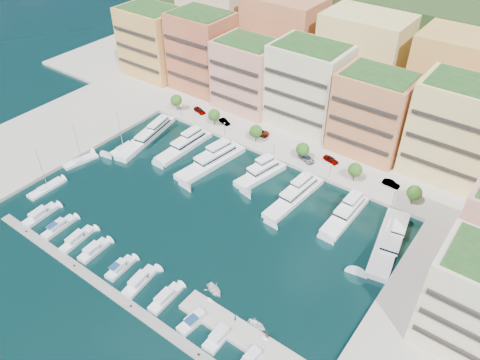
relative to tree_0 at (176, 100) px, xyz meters
The scene contains 57 objects.
ground 52.39m from the tree_0, 39.95° to the right, with size 400.00×400.00×0.00m, color black.
north_quay 49.34m from the tree_0, 35.47° to the left, with size 220.00×64.00×2.00m, color #9E998E.
west_quay 47.21m from the tree_0, 117.93° to the right, with size 34.00×76.00×2.00m, color #9E998E.
hillside 86.46m from the tree_0, 62.40° to the left, with size 240.00×40.00×58.00m, color #1E3315.
south_pontoon 73.65m from the tree_0, 59.77° to the right, with size 72.00×2.20×0.35m, color gray.
finger_pier 89.46m from the tree_0, 38.41° to the right, with size 32.00×5.00×2.00m, color #9E998E.
apartment_0 31.96m from the tree_0, 147.61° to the left, with size 22.00×16.50×24.80m.
apartment_1 21.20m from the tree_0, 102.21° to the left, with size 20.00×16.50×26.80m.
apartment_2 24.86m from the tree_0, 44.13° to the left, with size 20.00×15.50×22.80m.
apartment_3 43.22m from the tree_0, 25.95° to the left, with size 22.00×16.50×25.80m.
apartment_4 62.75m from the tree_0, 15.37° to the left, with size 20.00×15.50×23.80m.
apartment_5 84.60m from the tree_0, 12.71° to the left, with size 22.00×16.50×26.80m.
backblock_0 44.63m from the tree_0, 110.32° to the left, with size 26.00×18.00×30.00m, color beige.
backblock_1 44.63m from the tree_0, 69.68° to the left, with size 26.00×18.00×30.00m, color #D2864E.
backblock_2 61.58m from the tree_0, 41.99° to the left, with size 26.00×18.00×30.00m, color #F1D780.
backblock_3 85.98m from the tree_0, 28.37° to the left, with size 26.00×18.00×30.00m, color gold.
tree_0 is the anchor object (origin of this frame).
tree_1 16.00m from the tree_0, ahead, with size 3.80×3.80×5.65m.
tree_2 32.00m from the tree_0, ahead, with size 3.80×3.80×5.65m.
tree_3 48.00m from the tree_0, ahead, with size 3.80×3.80×5.65m.
tree_4 64.00m from the tree_0, ahead, with size 3.80×3.80×5.65m.
tree_5 80.00m from the tree_0, ahead, with size 3.80×3.80×5.65m.
lamppost_0 4.70m from the tree_0, 29.90° to the right, with size 0.30×0.30×4.20m.
lamppost_1 22.14m from the tree_0, ahead, with size 0.30×0.30×4.20m.
lamppost_2 40.08m from the tree_0, ahead, with size 0.30×0.30×4.20m.
lamppost_3 58.05m from the tree_0, ahead, with size 0.30×0.30×4.20m.
lamppost_4 76.04m from the tree_0, ahead, with size 0.30×0.30×4.20m.
yacht_0 17.24m from the tree_0, 78.40° to the right, with size 9.30×26.62×7.30m.
yacht_1 21.71m from the tree_0, 40.53° to the right, with size 5.02×20.49×7.30m.
yacht_2 31.79m from the tree_0, 28.54° to the right, with size 8.09×23.60×7.30m.
yacht_3 44.06m from the tree_0, 15.57° to the right, with size 7.57×16.49×7.30m.
yacht_4 56.78m from the tree_0, 14.71° to the right, with size 5.93×21.73×7.30m.
yacht_5 69.67m from the tree_0, 10.54° to the right, with size 4.66×18.00×7.30m.
yacht_6 82.10m from the tree_0, 10.67° to the right, with size 9.12×23.83×7.30m.
cruiser_0 58.77m from the tree_0, 82.32° to the right, with size 3.45×9.21×2.55m.
cruiser_1 60.20m from the tree_0, 75.38° to the right, with size 2.94×8.82×2.66m.
cruiser_2 62.28m from the tree_0, 69.24° to the right, with size 3.39×9.37×2.55m.
cruiser_3 64.61m from the tree_0, 64.27° to the right, with size 3.18×7.84×2.55m.
cruiser_4 68.88m from the tree_0, 57.67° to the right, with size 2.99×7.35×2.66m.
cruiser_5 72.36m from the tree_0, 53.54° to the right, with size 3.73×9.09×2.55m.
cruiser_6 76.98m from the tree_0, 49.08° to the right, with size 2.83×8.20×2.55m.
cruiser_7 82.68m from the tree_0, 44.73° to the right, with size 3.45×8.63×2.66m.
cruiser_8 87.09m from the tree_0, 41.89° to the right, with size 2.99×8.10×2.55m.
cruiser_9 92.84m from the tree_0, 38.77° to the right, with size 2.92×7.23×2.55m.
sailboat_1 37.78m from the tree_0, 94.76° to the right, with size 4.87×10.31×13.20m.
sailboat_0 51.13m from the tree_0, 90.16° to the right, with size 2.85×10.06×13.20m.
sailboat_2 26.54m from the tree_0, 85.68° to the right, with size 3.00×7.97×13.20m.
tender_2 86.60m from the tree_0, 37.10° to the right, with size 2.85×4.00×0.83m, color white.
tender_0 76.25m from the tree_0, 41.49° to the right, with size 3.14×4.40×0.91m, color silver.
car_0 8.25m from the tree_0, 26.42° to the left, with size 1.95×4.84×1.65m, color gray.
car_1 18.33m from the tree_0, ahead, with size 1.50×4.29×1.41m, color gray.
car_2 31.07m from the tree_0, ahead, with size 2.83×6.14×1.71m, color gray.
car_3 48.98m from the tree_0, ahead, with size 2.41×5.93×1.72m, color gray.
car_4 55.22m from the tree_0, ahead, with size 1.86×4.63×1.58m, color gray.
car_5 73.08m from the tree_0, ahead, with size 1.59×4.55×1.50m, color gray.
person_0 84.75m from the tree_0, 39.62° to the right, with size 0.67×0.44×1.84m, color #2A3C54.
person_1 89.87m from the tree_0, 36.55° to the right, with size 0.90×0.70×1.85m, color brown.
Camera 1 is at (58.72, -63.93, 78.24)m, focal length 35.00 mm.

